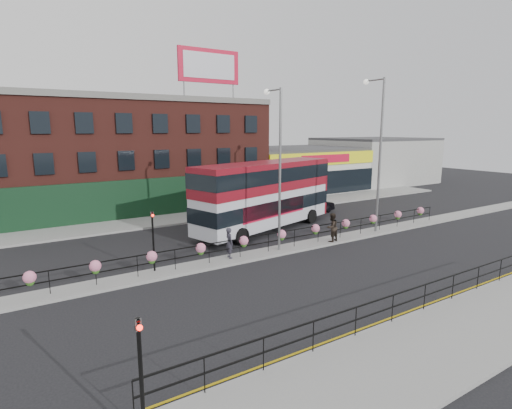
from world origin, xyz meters
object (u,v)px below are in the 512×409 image
lamp_column_east (378,142)px  lamp_column_west (278,156)px  pedestrian_a (229,243)px  car (315,206)px  pedestrian_b (332,227)px  double_decker_bus (266,189)px

lamp_column_east → lamp_column_west: bearing=179.8°
pedestrian_a → lamp_column_west: (3.36, -0.01, 4.90)m
car → pedestrian_a: (-12.88, -7.50, 0.36)m
pedestrian_a → pedestrian_b: bearing=-90.1°
pedestrian_a → lamp_column_east: lamp_column_east is taller
pedestrian_b → lamp_column_west: (-4.04, 0.60, 4.83)m
car → pedestrian_a: 14.91m
car → lamp_column_west: size_ratio=0.45×
double_decker_bus → pedestrian_a: (-5.80, -4.91, -2.10)m
lamp_column_west → double_decker_bus: bearing=63.7°
double_decker_bus → pedestrian_b: bearing=-73.8°
lamp_column_west → lamp_column_east: (8.69, -0.03, 0.67)m
car → pedestrian_b: (-5.48, -8.12, 0.43)m
car → pedestrian_b: 9.80m
double_decker_bus → lamp_column_east: size_ratio=1.19×
pedestrian_b → lamp_column_east: (4.65, 0.57, 5.50)m
pedestrian_b → car: bearing=-133.5°
double_decker_bus → lamp_column_east: 8.70m
pedestrian_a → pedestrian_b: 7.43m
car → lamp_column_east: bearing=162.5°
pedestrian_a → pedestrian_b: pedestrian_b is taller
pedestrian_b → lamp_column_west: bearing=-17.9°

